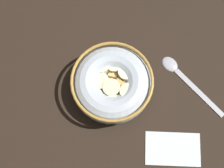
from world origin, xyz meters
TOP-DOWN VIEW (x-y plane):
  - ground_plane at (0.00, 0.00)cm, footprint 109.20×109.20cm
  - cereal_bowl at (-0.02, -0.01)cm, footprint 15.48×15.48cm
  - spoon at (13.44, 4.49)cm, footprint 13.69×11.96cm
  - folded_napkin at (12.95, -10.45)cm, footprint 10.92×7.12cm

SIDE VIEW (x-z plane):
  - ground_plane at x=0.00cm, z-range -2.00..0.00cm
  - folded_napkin at x=12.95cm, z-range 0.00..0.30cm
  - spoon at x=13.44cm, z-range -0.08..0.72cm
  - cereal_bowl at x=-0.02cm, z-range 0.23..5.80cm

